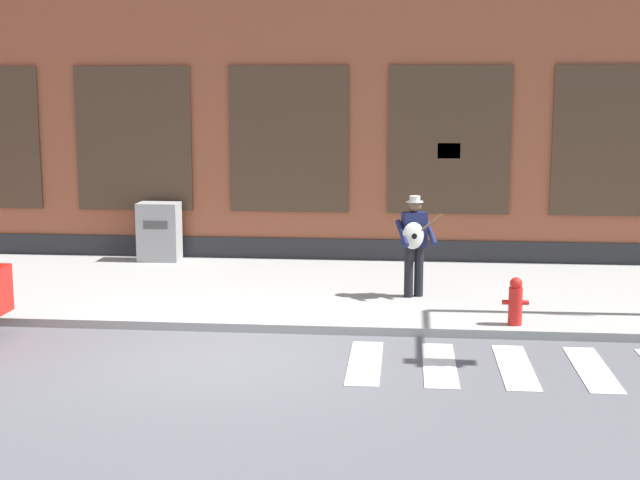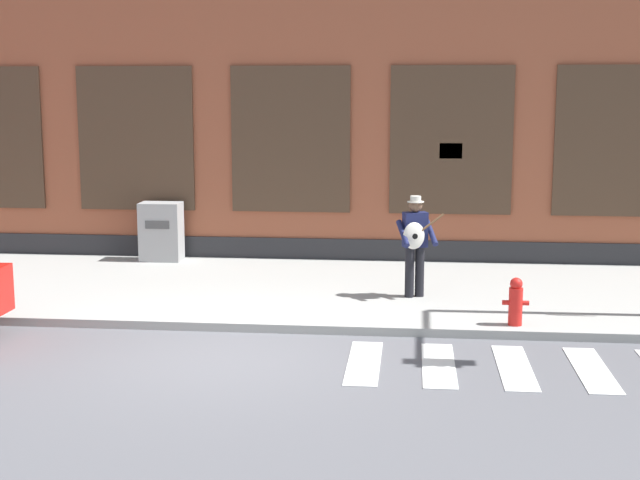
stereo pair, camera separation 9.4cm
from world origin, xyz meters
name	(u,v)px [view 2 (the right image)]	position (x,y,z in m)	size (l,w,h in m)	color
ground_plane	(226,357)	(0.00, 0.00, 0.00)	(160.00, 160.00, 0.00)	#56565B
sidewalk	(271,289)	(0.00, 3.83, 0.06)	(28.00, 5.19, 0.13)	#9E9E99
building_backdrop	(303,58)	(0.00, 8.42, 4.19)	(28.00, 4.06, 8.40)	brown
crosswalk	(553,369)	(4.22, -0.07, 0.01)	(5.20, 1.90, 0.01)	silver
busker	(415,240)	(2.47, 3.23, 1.08)	(0.78, 0.66, 1.67)	black
utility_box	(161,231)	(-2.56, 5.97, 0.71)	(0.81, 0.53, 1.16)	#9E9E9E
fire_hydrant	(516,302)	(3.92, 1.58, 0.47)	(0.38, 0.20, 0.70)	red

